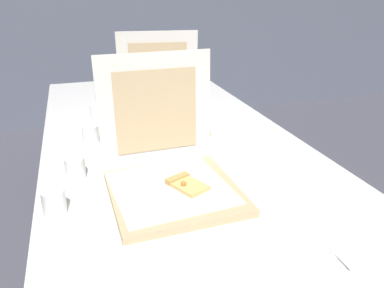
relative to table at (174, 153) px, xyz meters
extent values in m
cube|color=silver|center=(0.00, 0.00, 0.03)|extent=(0.95, 2.19, 0.03)
cylinder|color=#38383D|center=(-0.41, 1.03, -0.33)|extent=(0.04, 0.04, 0.70)
cylinder|color=#38383D|center=(0.41, 1.03, -0.33)|extent=(0.04, 0.04, 0.70)
cube|color=tan|center=(-0.10, -0.37, 0.05)|extent=(0.36, 0.36, 0.02)
cube|color=silver|center=(-0.11, -0.36, 0.07)|extent=(0.34, 0.34, 0.00)
cube|color=silver|center=(-0.10, -0.19, 0.24)|extent=(0.35, 0.03, 0.35)
cube|color=tan|center=(-0.10, -0.19, 0.24)|extent=(0.25, 0.02, 0.25)
cube|color=#E0B266|center=(-0.06, -0.38, 0.07)|extent=(0.11, 0.12, 0.01)
cube|color=tan|center=(-0.08, -0.33, 0.08)|extent=(0.08, 0.05, 0.02)
sphere|color=orange|center=(-0.07, -0.38, 0.08)|extent=(0.02, 0.02, 0.02)
cube|color=tan|center=(0.01, 0.21, 0.05)|extent=(0.40, 0.40, 0.02)
cube|color=silver|center=(0.00, 0.20, 0.07)|extent=(0.34, 0.34, 0.00)
cube|color=silver|center=(0.03, 0.37, 0.24)|extent=(0.35, 0.09, 0.35)
cube|color=tan|center=(0.03, 0.36, 0.24)|extent=(0.25, 0.07, 0.25)
cylinder|color=white|center=(0.00, 0.25, 0.10)|extent=(0.03, 0.03, 0.00)
cylinder|color=white|center=(0.01, 0.25, 0.08)|extent=(0.01, 0.00, 0.03)
cylinder|color=white|center=(0.00, 0.25, 0.08)|extent=(0.01, 0.00, 0.03)
cylinder|color=white|center=(0.00, 0.24, 0.08)|extent=(0.01, 0.00, 0.03)
cylinder|color=white|center=(-0.36, -0.17, 0.08)|extent=(0.06, 0.06, 0.07)
cylinder|color=white|center=(-0.25, 0.36, 0.08)|extent=(0.06, 0.06, 0.07)
cylinder|color=white|center=(-0.30, 0.10, 0.08)|extent=(0.06, 0.06, 0.07)
cylinder|color=white|center=(-0.42, -0.36, 0.08)|extent=(0.06, 0.06, 0.07)
cube|color=white|center=(0.24, -0.72, 0.05)|extent=(0.17, 0.17, 0.00)
cube|color=white|center=(0.23, -0.72, 0.05)|extent=(0.12, 0.12, 0.00)
camera|label=1|loc=(-0.33, -1.26, 0.60)|focal=34.97mm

